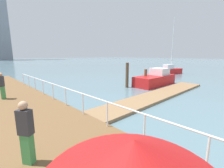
# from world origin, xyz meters

# --- Properties ---
(ground_plane) EXTENTS (300.00, 300.00, 0.00)m
(ground_plane) POSITION_xyz_m (0.00, 20.00, 0.00)
(ground_plane) COLOR slate
(floating_dock) EXTENTS (14.47, 2.00, 0.18)m
(floating_dock) POSITION_xyz_m (3.73, 10.33, 0.09)
(floating_dock) COLOR #93704C
(floating_dock) RESTS_ON ground_plane
(boardwalk_railing) EXTENTS (0.06, 25.31, 1.08)m
(boardwalk_railing) POSITION_xyz_m (-3.15, 8.66, 1.25)
(boardwalk_railing) COLOR white
(boardwalk_railing) RESTS_ON boardwalk
(dock_piling_0) EXTENTS (0.31, 0.31, 1.81)m
(dock_piling_0) POSITION_xyz_m (6.78, 13.53, 0.90)
(dock_piling_0) COLOR brown
(dock_piling_0) RESTS_ON ground_plane
(dock_piling_1) EXTENTS (0.32, 0.32, 2.55)m
(dock_piling_1) POSITION_xyz_m (4.67, 14.34, 1.28)
(dock_piling_1) COLOR brown
(dock_piling_1) RESTS_ON ground_plane
(dock_piling_2) EXTENTS (0.32, 0.32, 1.69)m
(dock_piling_2) POSITION_xyz_m (11.37, 14.57, 0.85)
(dock_piling_2) COLOR #473826
(dock_piling_2) RESTS_ON ground_plane
(moored_boat_1) EXTENTS (5.50, 2.13, 1.84)m
(moored_boat_1) POSITION_xyz_m (7.98, 13.02, 0.68)
(moored_boat_1) COLOR red
(moored_boat_1) RESTS_ON ground_plane
(moored_boat_2) EXTENTS (4.71, 2.44, 9.43)m
(moored_boat_2) POSITION_xyz_m (18.74, 16.45, 0.70)
(moored_boat_2) COLOR red
(moored_boat_2) RESTS_ON ground_plane
(patio_umbrella) EXTENTS (1.85, 1.85, 2.18)m
(patio_umbrella) POSITION_xyz_m (-6.08, 5.03, 2.35)
(patio_umbrella) COLOR #B2B2B7
(patio_umbrella) RESTS_ON boardwalk
(pedestrian_0) EXTENTS (0.38, 0.42, 1.77)m
(pedestrian_0) POSITION_xyz_m (-6.16, 8.51, 1.32)
(pedestrian_0) COLOR #3F8C4C
(pedestrian_0) RESTS_ON boardwalk
(pedestrian_1) EXTENTS (0.35, 0.42, 1.77)m
(pedestrian_1) POSITION_xyz_m (-5.54, 16.45, 1.33)
(pedestrian_1) COLOR #3F8C4C
(pedestrian_1) RESTS_ON boardwalk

